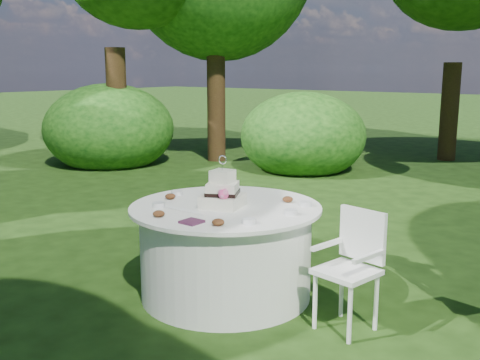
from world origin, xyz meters
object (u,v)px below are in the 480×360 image
object	(u,v)px
table	(226,250)
cake	(223,193)
napkins	(192,222)
chair	(353,260)

from	to	relation	value
table	cake	world-z (taller)	cake
napkins	chair	world-z (taller)	chair
table	chair	world-z (taller)	chair
table	chair	xyz separation A→B (m)	(1.10, 0.11, 0.13)
napkins	table	bearing A→B (deg)	104.47
napkins	chair	xyz separation A→B (m)	(0.95, 0.67, -0.26)
napkins	cake	world-z (taller)	cake
table	cake	distance (m)	0.50
chair	cake	bearing A→B (deg)	-171.40
napkins	cake	xyz separation A→B (m)	(-0.13, 0.50, 0.10)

